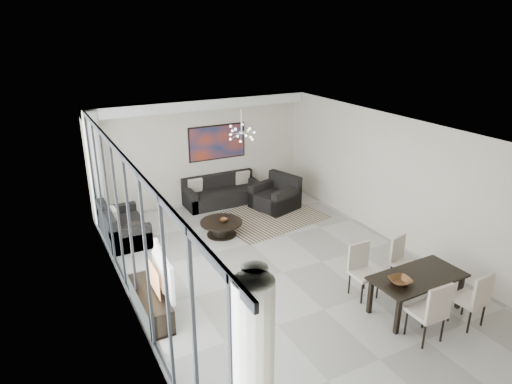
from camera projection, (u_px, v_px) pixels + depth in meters
room_shell at (304, 203)px, 8.98m from camera, size 6.00×9.00×2.90m
window_wall at (136, 236)px, 7.54m from camera, size 0.37×8.95×2.90m
soffit at (201, 104)px, 11.89m from camera, size 5.98×0.40×0.26m
painting at (217, 142)px, 12.64m from camera, size 1.68×0.04×0.98m
chandelier at (241, 133)px, 10.67m from camera, size 0.66×0.66×0.71m
rug at (268, 217)px, 11.91m from camera, size 2.93×2.43×0.01m
coffee_table at (221, 227)px, 10.85m from camera, size 1.01×1.01×0.35m
bowl_coffee at (224, 220)px, 10.79m from camera, size 0.23×0.23×0.07m
sofa_main at (222, 194)px, 12.76m from camera, size 2.12×0.87×0.77m
loveseat at (122, 228)px, 10.62m from camera, size 0.91×1.62×0.81m
armchair at (276, 197)px, 12.41m from camera, size 1.28×1.31×0.90m
side_table at (136, 232)px, 10.27m from camera, size 0.39×0.39×0.53m
tv_console at (151, 303)px, 7.88m from camera, size 0.42×1.48×0.46m
television at (157, 272)px, 7.74m from camera, size 0.23×1.21×0.69m
dining_table at (417, 280)px, 7.87m from camera, size 1.69×0.87×0.70m
dining_chair_sw at (432, 309)px, 7.07m from camera, size 0.50×0.50×1.08m
dining_chair_se at (475, 296)px, 7.44m from camera, size 0.50×0.50×1.02m
dining_chair_nw at (361, 266)px, 8.38m from camera, size 0.47×0.47×1.01m
dining_chair_ne at (401, 257)px, 8.75m from camera, size 0.53×0.53×0.96m
bowl_dining at (400, 281)px, 7.59m from camera, size 0.41×0.41×0.09m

